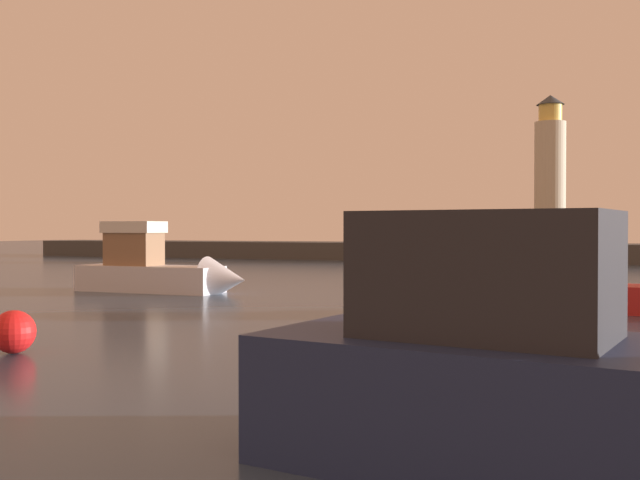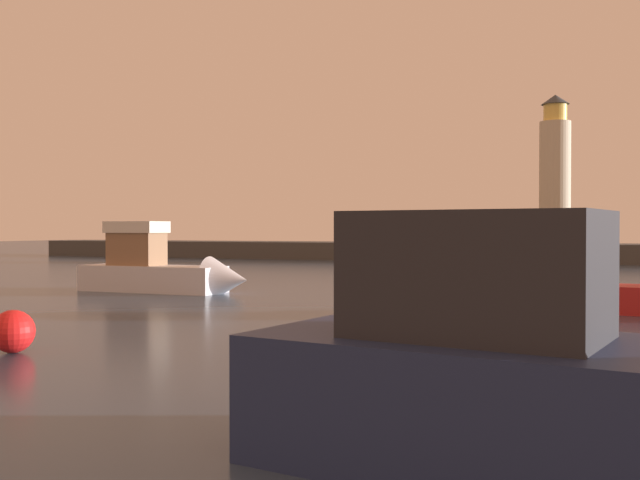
{
  "view_description": "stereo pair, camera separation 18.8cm",
  "coord_description": "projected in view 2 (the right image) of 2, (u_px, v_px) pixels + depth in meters",
  "views": [
    {
      "loc": [
        5.77,
        -1.75,
        2.8
      ],
      "look_at": [
        -1.59,
        18.39,
        2.45
      ],
      "focal_mm": 42.33,
      "sensor_mm": 36.0,
      "label": 1
    },
    {
      "loc": [
        5.95,
        -1.68,
        2.8
      ],
      "look_at": [
        -1.59,
        18.39,
        2.45
      ],
      "focal_mm": 42.33,
      "sensor_mm": 36.0,
      "label": 2
    }
  ],
  "objects": [
    {
      "name": "ground_plane",
      "position": [
        456.0,
        292.0,
        32.62
      ],
      "size": [
        220.0,
        220.0,
        0.0
      ],
      "primitive_type": "plane",
      "color": "#2D3D51"
    },
    {
      "name": "mooring_buoy",
      "position": [
        13.0,
        331.0,
        16.82
      ],
      "size": [
        0.97,
        0.97,
        0.97
      ],
      "primitive_type": "sphere",
      "color": "red",
      "rests_on": "ground_plane"
    },
    {
      "name": "lighthouse",
      "position": [
        555.0,
        173.0,
        60.59
      ],
      "size": [
        2.46,
        2.46,
        11.97
      ],
      "color": "beige",
      "rests_on": "breakwater"
    },
    {
      "name": "motorboat_3",
      "position": [
        166.0,
        270.0,
        32.71
      ],
      "size": [
        8.0,
        2.21,
        3.41
      ],
      "color": "silver",
      "rests_on": "ground_plane"
    },
    {
      "name": "breakwater",
      "position": [
        525.0,
        253.0,
        61.51
      ],
      "size": [
        91.43,
        5.63,
        1.52
      ],
      "primitive_type": "cube",
      "color": "#423F3D",
      "rests_on": "ground_plane"
    }
  ]
}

